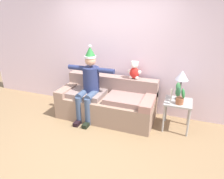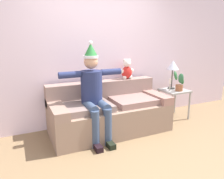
% 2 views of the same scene
% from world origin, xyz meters
% --- Properties ---
extents(ground_plane, '(10.00, 10.00, 0.00)m').
position_xyz_m(ground_plane, '(0.00, 0.00, 0.00)').
color(ground_plane, '#8A6D4B').
extents(back_wall, '(7.00, 0.10, 2.70)m').
position_xyz_m(back_wall, '(0.00, 1.55, 1.35)').
color(back_wall, silver).
rests_on(back_wall, ground_plane).
extents(couch, '(2.02, 0.89, 0.84)m').
position_xyz_m(couch, '(0.00, 1.02, 0.34)').
color(couch, gray).
rests_on(couch, ground_plane).
extents(person_seated, '(1.02, 0.77, 1.55)m').
position_xyz_m(person_seated, '(-0.33, 0.86, 0.79)').
color(person_seated, navy).
rests_on(person_seated, ground_plane).
extents(teddy_bear, '(0.29, 0.17, 0.38)m').
position_xyz_m(teddy_bear, '(0.50, 1.30, 1.01)').
color(teddy_bear, red).
rests_on(teddy_bear, couch).
extents(side_table, '(0.50, 0.48, 0.59)m').
position_xyz_m(side_table, '(1.44, 1.03, 0.49)').
color(side_table, '#A2A19D').
rests_on(side_table, ground_plane).
extents(table_lamp, '(0.24, 0.24, 0.58)m').
position_xyz_m(table_lamp, '(1.44, 1.12, 1.04)').
color(table_lamp, '#434340').
rests_on(table_lamp, side_table).
extents(potted_plant, '(0.22, 0.27, 0.39)m').
position_xyz_m(potted_plant, '(1.45, 0.92, 0.76)').
color(potted_plant, '#9B5837').
rests_on(potted_plant, side_table).
extents(candle_tall, '(0.04, 0.04, 0.24)m').
position_xyz_m(candle_tall, '(1.30, 1.01, 0.74)').
color(candle_tall, beige).
rests_on(candle_tall, side_table).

